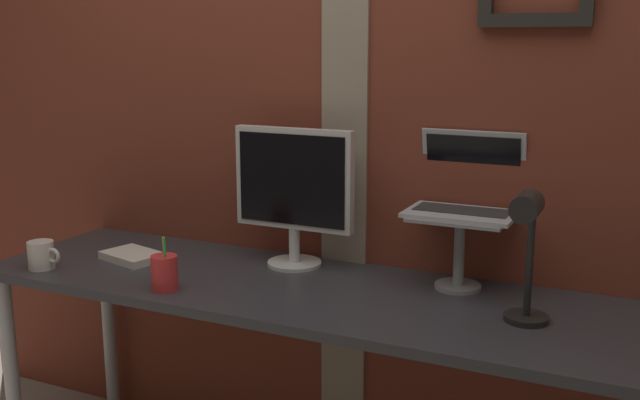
{
  "coord_description": "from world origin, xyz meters",
  "views": [
    {
      "loc": [
        0.96,
        -1.82,
        1.48
      ],
      "look_at": [
        -0.0,
        0.21,
        1.0
      ],
      "focal_mm": 41.91,
      "sensor_mm": 36.0,
      "label": 1
    }
  ],
  "objects_px": {
    "laptop": "(468,188)",
    "desk_lamp": "(527,244)",
    "monitor": "(294,186)",
    "coffee_mug": "(42,255)",
    "pen_cup": "(164,272)"
  },
  "relations": [
    {
      "from": "laptop",
      "to": "desk_lamp",
      "type": "height_order",
      "value": "laptop"
    },
    {
      "from": "laptop",
      "to": "monitor",
      "type": "bearing_deg",
      "value": -172.7
    },
    {
      "from": "laptop",
      "to": "coffee_mug",
      "type": "relative_size",
      "value": 2.6
    },
    {
      "from": "desk_lamp",
      "to": "pen_cup",
      "type": "bearing_deg",
      "value": -171.59
    },
    {
      "from": "monitor",
      "to": "laptop",
      "type": "height_order",
      "value": "laptop"
    },
    {
      "from": "laptop",
      "to": "pen_cup",
      "type": "relative_size",
      "value": 1.91
    },
    {
      "from": "monitor",
      "to": "coffee_mug",
      "type": "height_order",
      "value": "monitor"
    },
    {
      "from": "pen_cup",
      "to": "desk_lamp",
      "type": "bearing_deg",
      "value": 8.41
    },
    {
      "from": "monitor",
      "to": "coffee_mug",
      "type": "distance_m",
      "value": 0.85
    },
    {
      "from": "desk_lamp",
      "to": "coffee_mug",
      "type": "height_order",
      "value": "desk_lamp"
    },
    {
      "from": "desk_lamp",
      "to": "coffee_mug",
      "type": "bearing_deg",
      "value": -174.3
    },
    {
      "from": "pen_cup",
      "to": "laptop",
      "type": "bearing_deg",
      "value": 30.24
    },
    {
      "from": "laptop",
      "to": "desk_lamp",
      "type": "bearing_deg",
      "value": -52.58
    },
    {
      "from": "laptop",
      "to": "desk_lamp",
      "type": "distance_m",
      "value": 0.39
    },
    {
      "from": "monitor",
      "to": "desk_lamp",
      "type": "height_order",
      "value": "monitor"
    }
  ]
}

